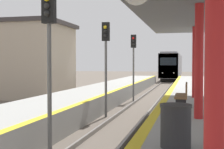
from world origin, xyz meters
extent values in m
cube|color=black|center=(0.00, 53.02, 0.28)|extent=(2.33, 20.83, 0.55)
cube|color=#99999E|center=(0.00, 53.02, 2.30)|extent=(2.75, 23.15, 3.50)
cube|color=#E54C19|center=(0.00, 41.52, 2.30)|extent=(2.69, 0.16, 3.43)
cube|color=black|center=(0.00, 41.46, 2.91)|extent=(2.20, 0.06, 1.05)
cube|color=slate|center=(0.00, 53.02, 4.17)|extent=(2.33, 21.99, 0.24)
sphere|color=white|center=(-0.76, 41.46, 1.34)|extent=(0.18, 0.18, 0.18)
sphere|color=white|center=(0.76, 41.46, 1.34)|extent=(0.18, 0.18, 0.18)
cylinder|color=#595959|center=(-1.02, 6.18, 1.86)|extent=(0.12, 0.12, 3.72)
cube|color=black|center=(-1.02, 6.18, 4.17)|extent=(0.36, 0.20, 0.90)
sphere|color=black|center=(-1.02, 6.04, 4.17)|extent=(0.16, 0.16, 0.16)
sphere|color=black|center=(-1.02, 6.04, 3.96)|extent=(0.16, 0.16, 0.16)
cylinder|color=#595959|center=(-1.22, 12.93, 1.86)|extent=(0.12, 0.12, 3.72)
cube|color=black|center=(-1.22, 12.93, 4.17)|extent=(0.36, 0.20, 0.90)
sphere|color=yellow|center=(-1.22, 12.80, 4.37)|extent=(0.16, 0.16, 0.16)
sphere|color=black|center=(-1.22, 12.80, 4.17)|extent=(0.16, 0.16, 0.16)
sphere|color=black|center=(-1.22, 12.80, 3.96)|extent=(0.16, 0.16, 0.16)
cylinder|color=#595959|center=(-1.02, 19.68, 1.86)|extent=(0.12, 0.12, 3.72)
cube|color=black|center=(-1.02, 19.68, 4.17)|extent=(0.36, 0.20, 0.90)
sphere|color=red|center=(-1.02, 19.55, 4.37)|extent=(0.16, 0.16, 0.16)
sphere|color=black|center=(-1.02, 19.55, 4.17)|extent=(0.16, 0.16, 0.16)
sphere|color=black|center=(-1.02, 19.55, 3.96)|extent=(0.16, 0.16, 0.16)
cylinder|color=red|center=(2.99, 1.98, 2.68)|extent=(0.26, 0.26, 3.41)
cylinder|color=red|center=(2.99, 7.87, 2.68)|extent=(0.26, 0.26, 3.41)
cylinder|color=red|center=(2.99, 13.77, 2.68)|extent=(0.26, 0.26, 3.41)
cube|color=#515156|center=(2.99, 7.87, 4.49)|extent=(4.33, 17.69, 0.20)
cylinder|color=#262628|center=(2.46, 4.44, 1.37)|extent=(0.59, 0.59, 0.79)
cylinder|color=#262626|center=(2.46, 4.44, 1.79)|extent=(0.62, 0.62, 0.06)
cube|color=brown|center=(2.44, 10.03, 1.42)|extent=(0.44, 1.60, 0.08)
cube|color=brown|center=(2.63, 10.03, 1.68)|extent=(0.06, 1.60, 0.44)
cube|color=#262628|center=(2.44, 9.39, 1.18)|extent=(0.35, 0.08, 0.40)
cube|color=#262628|center=(2.44, 10.68, 1.18)|extent=(0.35, 0.08, 0.40)
cube|color=tan|center=(-12.04, 20.54, 2.76)|extent=(10.77, 5.73, 5.53)
cube|color=#383333|center=(-12.04, 20.54, 5.68)|extent=(11.30, 6.02, 0.30)
camera|label=1|loc=(2.69, -1.72, 2.62)|focal=50.00mm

